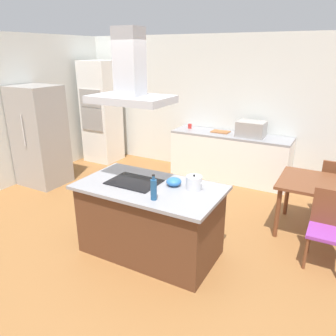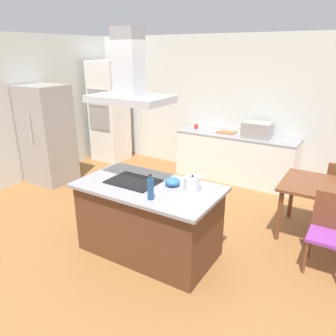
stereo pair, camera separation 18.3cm
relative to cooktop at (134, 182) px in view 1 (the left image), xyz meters
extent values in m
plane|color=#936033|center=(0.22, 1.50, -0.91)|extent=(16.00, 16.00, 0.00)
cube|color=silver|center=(0.22, 3.25, 0.44)|extent=(7.20, 0.10, 2.70)
cube|color=silver|center=(-3.23, 1.00, 0.44)|extent=(0.10, 8.80, 2.70)
cube|color=#59331E|center=(0.22, 0.00, -0.48)|extent=(1.61, 0.85, 0.86)
cube|color=gray|center=(0.22, 0.00, -0.03)|extent=(1.71, 0.95, 0.04)
cube|color=black|center=(0.00, 0.00, 0.00)|extent=(0.60, 0.44, 0.01)
cylinder|color=silver|center=(0.71, 0.17, 0.07)|extent=(0.18, 0.18, 0.15)
sphere|color=black|center=(0.71, 0.17, 0.16)|extent=(0.03, 0.03, 0.03)
cone|color=silver|center=(0.82, 0.17, 0.08)|extent=(0.06, 0.03, 0.04)
cylinder|color=navy|center=(0.46, -0.29, 0.11)|extent=(0.07, 0.07, 0.23)
cylinder|color=navy|center=(0.46, -0.29, 0.24)|extent=(0.03, 0.03, 0.05)
cylinder|color=black|center=(0.46, -0.29, 0.27)|extent=(0.03, 0.03, 0.01)
ellipsoid|color=#2D6BB7|center=(0.47, 0.14, 0.04)|extent=(0.18, 0.18, 0.10)
cube|color=white|center=(0.25, 2.88, -0.48)|extent=(2.26, 0.62, 0.86)
cube|color=gray|center=(0.25, 2.88, -0.03)|extent=(2.26, 0.62, 0.04)
cube|color=#9E9993|center=(0.63, 2.88, 0.13)|extent=(0.50, 0.38, 0.28)
cylinder|color=red|center=(-0.64, 2.94, 0.04)|extent=(0.08, 0.08, 0.09)
cube|color=#995B33|center=(0.02, 2.93, 0.00)|extent=(0.34, 0.24, 0.02)
cube|color=white|center=(-2.68, 2.65, 0.19)|extent=(0.70, 0.64, 2.20)
cube|color=#9E9993|center=(-2.68, 2.32, 0.54)|extent=(0.56, 0.02, 0.36)
cube|color=#9E9993|center=(-2.68, 2.32, 0.09)|extent=(0.56, 0.02, 0.48)
cube|color=#9E9993|center=(-2.76, 0.98, 0.00)|extent=(0.80, 0.70, 1.82)
cylinder|color=beige|center=(-2.71, 0.61, 0.19)|extent=(0.02, 0.02, 0.55)
cube|color=brown|center=(2.14, 1.49, -0.18)|extent=(1.40, 0.90, 0.04)
cylinder|color=brown|center=(1.52, 1.12, -0.55)|extent=(0.06, 0.06, 0.71)
cylinder|color=brown|center=(1.52, 1.86, -0.55)|extent=(0.06, 0.06, 0.71)
cube|color=purple|center=(2.14, 2.24, -0.48)|extent=(0.42, 0.42, 0.04)
cylinder|color=brown|center=(1.96, 2.42, -0.70)|extent=(0.04, 0.04, 0.41)
cylinder|color=brown|center=(1.96, 2.06, -0.70)|extent=(0.04, 0.04, 0.41)
cube|color=purple|center=(2.14, 0.74, -0.48)|extent=(0.42, 0.42, 0.04)
cube|color=brown|center=(2.14, 0.93, -0.24)|extent=(0.42, 0.04, 0.44)
cylinder|color=brown|center=(1.96, 0.56, -0.70)|extent=(0.04, 0.04, 0.41)
cylinder|color=brown|center=(1.96, 0.92, -0.70)|extent=(0.04, 0.04, 0.41)
cube|color=#ADADB2|center=(0.00, 0.00, 0.98)|extent=(0.90, 0.55, 0.08)
cube|color=#ADADB2|center=(0.00, 0.00, 1.37)|extent=(0.28, 0.24, 0.70)
camera|label=1|loc=(2.10, -2.97, 1.49)|focal=34.75mm
camera|label=2|loc=(2.26, -2.88, 1.49)|focal=34.75mm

